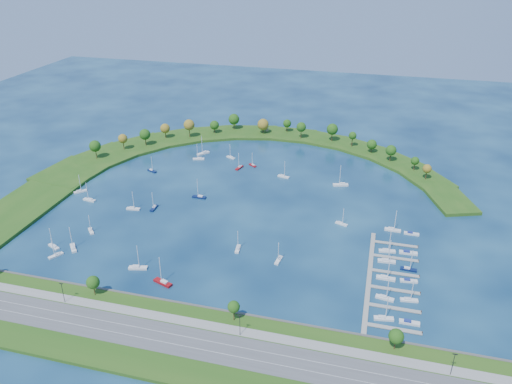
% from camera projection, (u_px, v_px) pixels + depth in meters
% --- Properties ---
extents(ground, '(700.00, 700.00, 0.00)m').
position_uv_depth(ground, '(246.00, 200.00, 306.18)').
color(ground, '#071D3E').
rests_on(ground, ground).
extents(south_shoreline, '(420.00, 43.10, 11.60)m').
position_uv_depth(south_shoreline, '(163.00, 336.00, 199.75)').
color(south_shoreline, '#235015').
rests_on(south_shoreline, ground).
extents(breakwater, '(286.74, 247.64, 2.00)m').
position_uv_depth(breakwater, '(203.00, 161.00, 358.28)').
color(breakwater, '#235015').
rests_on(breakwater, ground).
extents(breakwater_trees, '(236.25, 97.69, 14.88)m').
position_uv_depth(breakwater_trees, '(249.00, 132.00, 384.18)').
color(breakwater_trees, '#382314').
rests_on(breakwater_trees, breakwater).
extents(harbor_tower, '(2.60, 2.60, 4.00)m').
position_uv_depth(harbor_tower, '(267.00, 129.00, 410.90)').
color(harbor_tower, gray).
rests_on(harbor_tower, breakwater).
extents(dock_system, '(24.28, 82.00, 1.60)m').
position_uv_depth(dock_system, '(385.00, 280.00, 234.02)').
color(dock_system, gray).
rests_on(dock_system, ground).
extents(moored_boat_0, '(7.92, 5.19, 11.36)m').
position_uv_depth(moored_boat_0, '(152.00, 170.00, 344.04)').
color(moored_boat_0, '#0A1843').
rests_on(moored_boat_0, ground).
extents(moored_boat_1, '(5.62, 7.48, 10.98)m').
position_uv_depth(moored_boat_1, '(56.00, 255.00, 251.63)').
color(moored_boat_1, silver).
rests_on(moored_boat_1, ground).
extents(moored_boat_2, '(9.43, 4.68, 13.35)m').
position_uv_depth(moored_boat_2, '(138.00, 267.00, 242.02)').
color(moored_boat_2, silver).
rests_on(moored_boat_2, ground).
extents(moored_boat_3, '(7.92, 5.19, 11.35)m').
position_uv_depth(moored_boat_3, '(54.00, 246.00, 258.79)').
color(moored_boat_3, silver).
rests_on(moored_boat_3, ground).
extents(moored_boat_4, '(10.26, 5.40, 14.52)m').
position_uv_depth(moored_boat_4, '(341.00, 184.00, 324.14)').
color(moored_boat_4, silver).
rests_on(moored_boat_4, ground).
extents(moored_boat_5, '(2.96, 7.64, 10.95)m').
position_uv_depth(moored_boat_5, '(238.00, 248.00, 256.88)').
color(moored_boat_5, silver).
rests_on(moored_boat_5, ground).
extents(moored_boat_6, '(7.39, 8.08, 12.60)m').
position_uv_depth(moored_boat_6, '(73.00, 247.00, 257.57)').
color(moored_boat_6, silver).
rests_on(moored_boat_6, ground).
extents(moored_boat_7, '(8.65, 4.74, 12.25)m').
position_uv_depth(moored_boat_7, '(199.00, 158.00, 362.81)').
color(moored_boat_7, silver).
rests_on(moored_boat_7, ground).
extents(moored_boat_8, '(7.40, 4.36, 10.51)m').
position_uv_depth(moored_boat_8, '(341.00, 223.00, 279.81)').
color(moored_boat_8, silver).
rests_on(moored_boat_8, ground).
extents(moored_boat_9, '(2.28, 7.83, 11.47)m').
position_uv_depth(moored_boat_9, '(154.00, 207.00, 296.23)').
color(moored_boat_9, '#0A1843').
rests_on(moored_boat_9, ground).
extents(moored_boat_10, '(6.49, 5.61, 9.90)m').
position_uv_depth(moored_boat_10, '(253.00, 165.00, 352.62)').
color(moored_boat_10, maroon).
rests_on(moored_boat_10, ground).
extents(moored_boat_11, '(3.02, 7.71, 11.04)m').
position_uv_depth(moored_boat_11, '(279.00, 259.00, 247.94)').
color(moored_boat_11, silver).
rests_on(moored_boat_11, ground).
extents(moored_boat_12, '(8.31, 3.10, 11.94)m').
position_uv_depth(moored_boat_12, '(133.00, 208.00, 295.40)').
color(moored_boat_12, silver).
rests_on(moored_boat_12, ground).
extents(moored_boat_13, '(7.50, 5.17, 10.83)m').
position_uv_depth(moored_boat_13, '(231.00, 157.00, 365.22)').
color(moored_boat_13, silver).
rests_on(moored_boat_13, ground).
extents(moored_boat_14, '(8.31, 9.46, 14.53)m').
position_uv_depth(moored_boat_14, '(203.00, 153.00, 372.10)').
color(moored_boat_14, silver).
rests_on(moored_boat_14, ground).
extents(moored_boat_15, '(8.78, 2.54, 12.86)m').
position_uv_depth(moored_boat_15, '(199.00, 197.00, 308.79)').
color(moored_boat_15, '#0A1843').
rests_on(moored_boat_15, ground).
extents(moored_boat_16, '(7.28, 7.52, 12.02)m').
position_uv_depth(moored_boat_16, '(80.00, 191.00, 315.60)').
color(moored_boat_16, silver).
rests_on(moored_boat_16, ground).
extents(moored_boat_17, '(8.56, 3.50, 12.22)m').
position_uv_depth(moored_boat_17, '(89.00, 199.00, 305.32)').
color(moored_boat_17, silver).
rests_on(moored_boat_17, ground).
extents(moored_boat_18, '(8.49, 4.20, 12.03)m').
position_uv_depth(moored_boat_18, '(283.00, 176.00, 335.62)').
color(moored_boat_18, silver).
rests_on(moored_boat_18, ground).
extents(moored_boat_19, '(10.11, 5.87, 14.35)m').
position_uv_depth(moored_boat_19, '(163.00, 282.00, 231.46)').
color(moored_boat_19, maroon).
rests_on(moored_boat_19, ground).
extents(moored_boat_20, '(4.14, 8.37, 11.86)m').
position_uv_depth(moored_boat_20, '(239.00, 167.00, 348.84)').
color(moored_boat_20, maroon).
rests_on(moored_boat_20, ground).
extents(moored_boat_21, '(6.31, 6.78, 10.65)m').
position_uv_depth(moored_boat_21, '(91.00, 230.00, 272.85)').
color(moored_boat_21, silver).
rests_on(moored_boat_21, ground).
extents(docked_boat_0, '(8.55, 3.58, 12.19)m').
position_uv_depth(docked_boat_0, '(384.00, 318.00, 209.61)').
color(docked_boat_0, silver).
rests_on(docked_boat_0, ground).
extents(docked_boat_1, '(8.48, 2.38, 1.73)m').
position_uv_depth(docked_boat_1, '(409.00, 322.00, 207.50)').
color(docked_boat_1, silver).
rests_on(docked_boat_1, ground).
extents(docked_boat_2, '(8.43, 3.64, 11.99)m').
position_uv_depth(docked_boat_2, '(385.00, 297.00, 221.59)').
color(docked_boat_2, silver).
rests_on(docked_boat_2, ground).
extents(docked_boat_3, '(7.98, 3.15, 11.42)m').
position_uv_depth(docked_boat_3, '(409.00, 299.00, 220.34)').
color(docked_boat_3, silver).
rests_on(docked_boat_3, ground).
extents(docked_boat_4, '(8.93, 2.75, 13.02)m').
position_uv_depth(docked_boat_4, '(386.00, 278.00, 234.58)').
color(docked_boat_4, silver).
rests_on(docked_boat_4, ground).
extents(docked_boat_5, '(8.20, 3.13, 1.63)m').
position_uv_depth(docked_boat_5, '(408.00, 281.00, 232.95)').
color(docked_boat_5, silver).
rests_on(docked_boat_5, ground).
extents(docked_boat_6, '(8.91, 3.12, 12.85)m').
position_uv_depth(docked_boat_6, '(386.00, 261.00, 247.05)').
color(docked_boat_6, silver).
rests_on(docked_boat_6, ground).
extents(docked_boat_7, '(7.94, 2.69, 11.49)m').
position_uv_depth(docked_boat_7, '(408.00, 269.00, 241.00)').
color(docked_boat_7, '#0A1843').
rests_on(docked_boat_7, ground).
extents(docked_boat_8, '(8.69, 3.57, 12.40)m').
position_uv_depth(docked_boat_8, '(387.00, 250.00, 255.16)').
color(docked_boat_8, silver).
rests_on(docked_boat_8, ground).
extents(docked_boat_9, '(9.24, 2.99, 1.86)m').
position_uv_depth(docked_boat_9, '(408.00, 253.00, 253.79)').
color(docked_boat_9, silver).
rests_on(docked_boat_9, ground).
extents(docked_boat_10, '(8.89, 2.93, 12.90)m').
position_uv_depth(docked_boat_10, '(393.00, 229.00, 273.73)').
color(docked_boat_10, silver).
rests_on(docked_boat_10, ground).
extents(docked_boat_11, '(8.05, 2.41, 1.63)m').
position_uv_depth(docked_boat_11, '(411.00, 234.00, 270.46)').
color(docked_boat_11, silver).
rests_on(docked_boat_11, ground).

